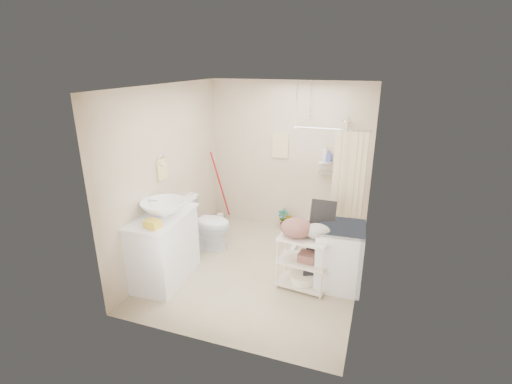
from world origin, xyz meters
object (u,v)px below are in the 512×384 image
toilet (206,223)px  washing_machine (340,256)px  vanity (164,247)px  laundry_rack (303,257)px

toilet → washing_machine: (2.18, -0.40, 0.02)m
vanity → washing_machine: vanity is taller
toilet → laundry_rack: (1.74, -0.62, 0.03)m
washing_machine → laundry_rack: (-0.44, -0.22, 0.01)m
washing_machine → laundry_rack: laundry_rack is taller
vanity → washing_machine: size_ratio=1.25×
laundry_rack → vanity: bearing=-160.8°
laundry_rack → washing_machine: bearing=32.4°
toilet → washing_machine: size_ratio=0.96×
toilet → vanity: bearing=173.2°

